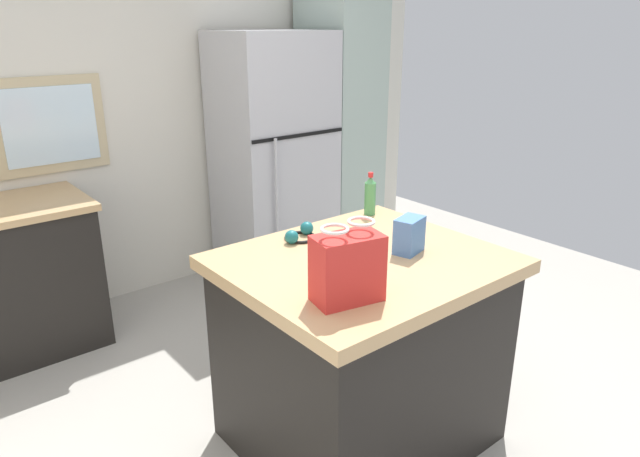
{
  "coord_description": "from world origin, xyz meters",
  "views": [
    {
      "loc": [
        -1.52,
        -1.51,
        1.9
      ],
      "look_at": [
        0.07,
        0.45,
        0.99
      ],
      "focal_mm": 32.17,
      "sensor_mm": 36.0,
      "label": 1
    }
  ],
  "objects_px": {
    "kitchen_island": "(361,350)",
    "small_box": "(409,235)",
    "shopping_bag": "(347,267)",
    "bottle": "(370,196)",
    "ear_defenders": "(299,234)",
    "refrigerator": "(274,158)",
    "tall_cabinet": "(340,125)"
  },
  "relations": [
    {
      "from": "kitchen_island",
      "to": "small_box",
      "type": "relative_size",
      "value": 7.23
    },
    {
      "from": "kitchen_island",
      "to": "shopping_bag",
      "type": "relative_size",
      "value": 3.88
    },
    {
      "from": "small_box",
      "to": "bottle",
      "type": "xyz_separation_m",
      "value": [
        0.23,
        0.49,
        0.02
      ]
    },
    {
      "from": "shopping_bag",
      "to": "small_box",
      "type": "bearing_deg",
      "value": 18.6
    },
    {
      "from": "kitchen_island",
      "to": "small_box",
      "type": "distance_m",
      "value": 0.58
    },
    {
      "from": "kitchen_island",
      "to": "ear_defenders",
      "type": "relative_size",
      "value": 5.94
    },
    {
      "from": "refrigerator",
      "to": "ear_defenders",
      "type": "distance_m",
      "value": 1.77
    },
    {
      "from": "small_box",
      "to": "bottle",
      "type": "height_order",
      "value": "bottle"
    },
    {
      "from": "kitchen_island",
      "to": "small_box",
      "type": "height_order",
      "value": "small_box"
    },
    {
      "from": "kitchen_island",
      "to": "bottle",
      "type": "height_order",
      "value": "bottle"
    },
    {
      "from": "bottle",
      "to": "shopping_bag",
      "type": "bearing_deg",
      "value": -138.48
    },
    {
      "from": "refrigerator",
      "to": "shopping_bag",
      "type": "relative_size",
      "value": 6.19
    },
    {
      "from": "kitchen_island",
      "to": "shopping_bag",
      "type": "distance_m",
      "value": 0.72
    },
    {
      "from": "shopping_bag",
      "to": "bottle",
      "type": "relative_size",
      "value": 1.31
    },
    {
      "from": "small_box",
      "to": "kitchen_island",
      "type": "bearing_deg",
      "value": 158.58
    },
    {
      "from": "small_box",
      "to": "refrigerator",
      "type": "bearing_deg",
      "value": 72.1
    },
    {
      "from": "refrigerator",
      "to": "bottle",
      "type": "xyz_separation_m",
      "value": [
        -0.4,
        -1.46,
        0.12
      ]
    },
    {
      "from": "kitchen_island",
      "to": "tall_cabinet",
      "type": "distance_m",
      "value": 2.48
    },
    {
      "from": "bottle",
      "to": "tall_cabinet",
      "type": "bearing_deg",
      "value": 54.05
    },
    {
      "from": "small_box",
      "to": "bottle",
      "type": "relative_size",
      "value": 0.7
    },
    {
      "from": "tall_cabinet",
      "to": "bottle",
      "type": "height_order",
      "value": "tall_cabinet"
    },
    {
      "from": "kitchen_island",
      "to": "ear_defenders",
      "type": "xyz_separation_m",
      "value": [
        -0.08,
        0.36,
        0.49
      ]
    },
    {
      "from": "small_box",
      "to": "ear_defenders",
      "type": "xyz_separation_m",
      "value": [
        -0.28,
        0.44,
        -0.06
      ]
    },
    {
      "from": "small_box",
      "to": "ear_defenders",
      "type": "distance_m",
      "value": 0.52
    },
    {
      "from": "ear_defenders",
      "to": "refrigerator",
      "type": "bearing_deg",
      "value": 59.13
    },
    {
      "from": "bottle",
      "to": "ear_defenders",
      "type": "height_order",
      "value": "bottle"
    },
    {
      "from": "refrigerator",
      "to": "shopping_bag",
      "type": "bearing_deg",
      "value": -118.4
    },
    {
      "from": "tall_cabinet",
      "to": "ear_defenders",
      "type": "relative_size",
      "value": 11.33
    },
    {
      "from": "ear_defenders",
      "to": "small_box",
      "type": "bearing_deg",
      "value": -57.58
    },
    {
      "from": "bottle",
      "to": "small_box",
      "type": "bearing_deg",
      "value": -115.42
    },
    {
      "from": "small_box",
      "to": "ear_defenders",
      "type": "relative_size",
      "value": 0.82
    },
    {
      "from": "shopping_bag",
      "to": "small_box",
      "type": "relative_size",
      "value": 1.86
    }
  ]
}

